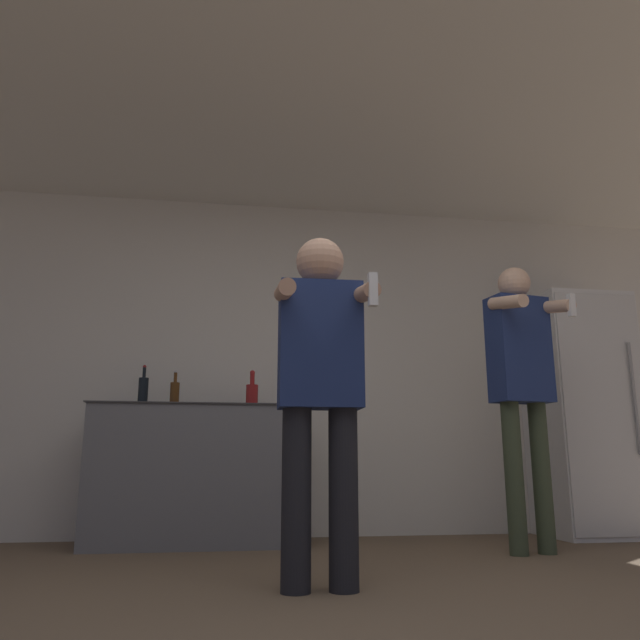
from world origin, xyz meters
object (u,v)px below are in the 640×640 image
refrigerator (582,413)px  bottle_red_label (252,394)px  person_woman_foreground (320,376)px  bottle_brown_liquor (143,391)px  person_man_side (521,372)px  bottle_short_whiskey (175,393)px

refrigerator → bottle_red_label: 2.50m
refrigerator → person_woman_foreground: (-2.27, -1.66, 0.01)m
bottle_brown_liquor → person_woman_foreground: person_woman_foreground is taller
bottle_red_label → person_woman_foreground: (0.23, -1.67, -0.09)m
refrigerator → person_man_side: bearing=-138.1°
person_man_side → person_woman_foreground: bearing=-147.7°
person_man_side → bottle_short_whiskey: bearing=160.2°
bottle_short_whiskey → bottle_brown_liquor: bearing=180.0°
bottle_brown_liquor → bottle_short_whiskey: bottle_brown_liquor is taller
person_woman_foreground → person_man_side: size_ratio=0.88×
bottle_red_label → bottle_brown_liquor: bearing=180.0°
bottle_red_label → bottle_short_whiskey: bottle_red_label is taller
bottle_brown_liquor → bottle_red_label: bearing=-0.0°
bottle_short_whiskey → person_woman_foreground: 1.84m
person_woman_foreground → person_man_side: person_man_side is taller
refrigerator → bottle_brown_liquor: (-3.25, 0.01, 0.12)m
refrigerator → bottle_short_whiskey: 3.03m
bottle_brown_liquor → person_man_side: bearing=-18.2°
bottle_brown_liquor → person_woman_foreground: 1.94m
bottle_short_whiskey → person_man_side: 2.31m
refrigerator → person_man_side: 1.17m
person_woman_foreground → bottle_red_label: bearing=97.9°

